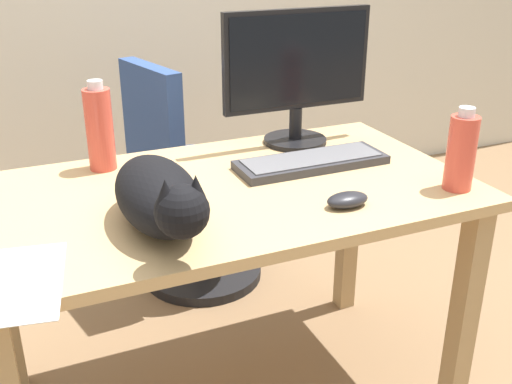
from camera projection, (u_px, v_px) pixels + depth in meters
desk at (225, 223)px, 1.66m from camera, size 1.31×0.74×0.71m
office_chair at (189, 193)px, 2.39m from camera, size 0.49×0.48×0.91m
monitor at (297, 72)px, 1.87m from camera, size 0.48×0.20×0.42m
keyboard at (311, 162)px, 1.76m from camera, size 0.44×0.15×0.03m
cat at (160, 196)px, 1.37m from camera, size 0.20×0.61×0.20m
computer_mouse at (347, 200)px, 1.50m from camera, size 0.11×0.06×0.04m
paper_sheet at (6, 284)px, 1.18m from camera, size 0.26×0.33×0.00m
water_bottle at (461, 152)px, 1.57m from camera, size 0.07×0.07×0.22m
spray_bottle at (100, 128)px, 1.70m from camera, size 0.08×0.08×0.25m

